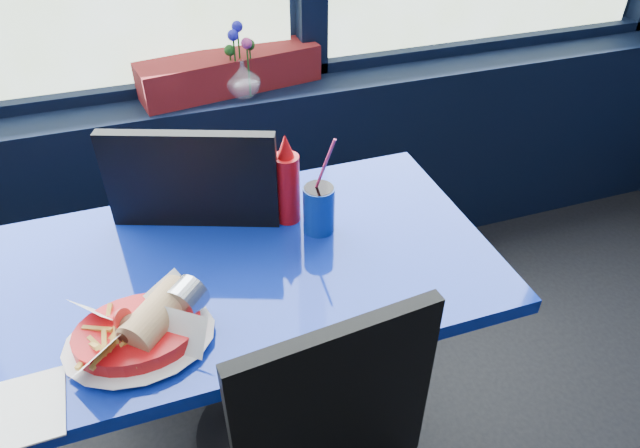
{
  "coord_description": "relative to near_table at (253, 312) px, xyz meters",
  "views": [
    {
      "loc": [
        0.13,
        0.95,
        1.67
      ],
      "look_at": [
        0.48,
        1.98,
        0.83
      ],
      "focal_mm": 32.0,
      "sensor_mm": 36.0,
      "label": 1
    }
  ],
  "objects": [
    {
      "name": "planter_box",
      "position": [
        0.15,
        0.89,
        0.3
      ],
      "size": [
        0.67,
        0.26,
        0.13
      ],
      "primitive_type": "cube",
      "rotation": [
        0.0,
        0.0,
        0.16
      ],
      "color": "maroon",
      "rests_on": "window_sill"
    },
    {
      "name": "flower_vase",
      "position": [
        0.18,
        0.82,
        0.31
      ],
      "size": [
        0.17,
        0.17,
        0.26
      ],
      "rotation": [
        0.0,
        0.0,
        -0.4
      ],
      "color": "silver",
      "rests_on": "window_sill"
    },
    {
      "name": "near_table",
      "position": [
        0.0,
        0.0,
        0.0
      ],
      "size": [
        1.2,
        0.7,
        0.75
      ],
      "color": "black",
      "rests_on": "ground"
    },
    {
      "name": "napkin",
      "position": [
        -0.5,
        -0.28,
        0.18
      ],
      "size": [
        0.17,
        0.17,
        0.0
      ],
      "primitive_type": "cube",
      "rotation": [
        0.0,
        0.0,
        0.02
      ],
      "color": "white",
      "rests_on": "near_table"
    },
    {
      "name": "food_basket",
      "position": [
        -0.27,
        -0.18,
        0.22
      ],
      "size": [
        0.34,
        0.34,
        0.1
      ],
      "rotation": [
        0.0,
        0.0,
        0.39
      ],
      "color": "red",
      "rests_on": "near_table"
    },
    {
      "name": "window_sill",
      "position": [
        -0.3,
        0.87,
        -0.17
      ],
      "size": [
        5.0,
        0.26,
        0.8
      ],
      "primitive_type": "cube",
      "color": "black",
      "rests_on": "ground"
    },
    {
      "name": "ketchup_bottle",
      "position": [
        0.14,
        0.14,
        0.29
      ],
      "size": [
        0.07,
        0.07,
        0.25
      ],
      "color": "red",
      "rests_on": "near_table"
    },
    {
      "name": "chair_near_back",
      "position": [
        -0.14,
        0.32,
        0.02
      ],
      "size": [
        0.59,
        0.59,
        1.02
      ],
      "rotation": [
        0.0,
        0.0,
        2.79
      ],
      "color": "black",
      "rests_on": "ground"
    },
    {
      "name": "soda_cup",
      "position": [
        0.21,
        0.06,
        0.25
      ],
      "size": [
        0.08,
        0.08,
        0.27
      ],
      "rotation": [
        0.0,
        0.0,
        0.39
      ],
      "color": "navy",
      "rests_on": "near_table"
    }
  ]
}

